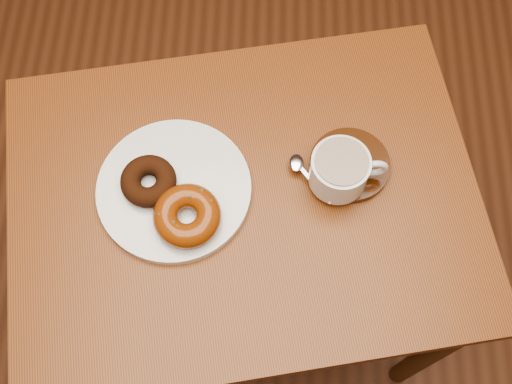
{
  "coord_description": "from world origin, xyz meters",
  "views": [
    {
      "loc": [
        -0.03,
        -0.32,
        1.73
      ],
      "look_at": [
        -0.04,
        0.09,
        0.76
      ],
      "focal_mm": 45.0,
      "sensor_mm": 36.0,
      "label": 1
    }
  ],
  "objects_px": {
    "cafe_table": "(245,221)",
    "donut_plate": "(174,190)",
    "coffee_cup": "(341,170)",
    "saucer": "(350,165)"
  },
  "relations": [
    {
      "from": "cafe_table",
      "to": "saucer",
      "type": "xyz_separation_m",
      "value": [
        0.18,
        0.06,
        0.12
      ]
    },
    {
      "from": "donut_plate",
      "to": "saucer",
      "type": "distance_m",
      "value": 0.3
    },
    {
      "from": "donut_plate",
      "to": "coffee_cup",
      "type": "distance_m",
      "value": 0.28
    },
    {
      "from": "cafe_table",
      "to": "donut_plate",
      "type": "relative_size",
      "value": 3.42
    },
    {
      "from": "saucer",
      "to": "coffee_cup",
      "type": "height_order",
      "value": "coffee_cup"
    },
    {
      "from": "donut_plate",
      "to": "saucer",
      "type": "bearing_deg",
      "value": 10.56
    },
    {
      "from": "saucer",
      "to": "coffee_cup",
      "type": "bearing_deg",
      "value": -125.66
    },
    {
      "from": "cafe_table",
      "to": "coffee_cup",
      "type": "bearing_deg",
      "value": 0.43
    },
    {
      "from": "cafe_table",
      "to": "coffee_cup",
      "type": "xyz_separation_m",
      "value": [
        0.16,
        0.03,
        0.17
      ]
    },
    {
      "from": "cafe_table",
      "to": "saucer",
      "type": "relative_size",
      "value": 6.48
    }
  ]
}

